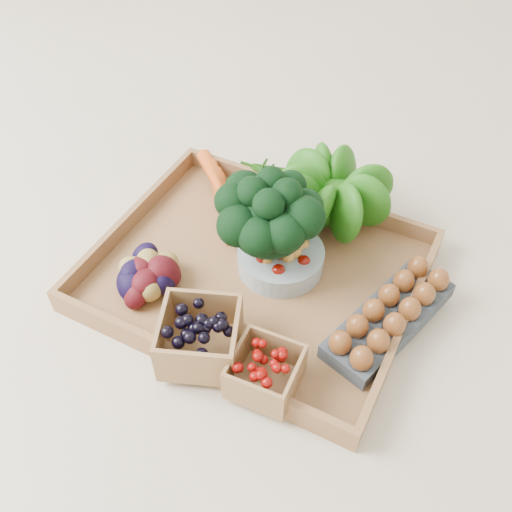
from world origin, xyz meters
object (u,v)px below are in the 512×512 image
at_px(broccoli, 269,237).
at_px(tray, 256,276).
at_px(egg_carton, 389,320).
at_px(cherry_bowl, 281,258).

bearing_deg(broccoli, tray, -108.58).
bearing_deg(egg_carton, tray, -163.76).
bearing_deg(cherry_bowl, tray, -131.55).
distance_m(tray, cherry_bowl, 0.05).
height_order(tray, egg_carton, egg_carton).
xyz_separation_m(cherry_bowl, egg_carton, (0.21, -0.04, -0.01)).
height_order(broccoli, cherry_bowl, broccoli).
distance_m(tray, broccoli, 0.08).
bearing_deg(broccoli, cherry_bowl, 16.62).
bearing_deg(tray, egg_carton, -0.38).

